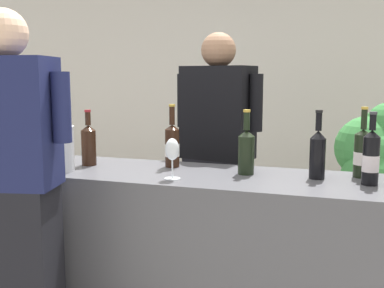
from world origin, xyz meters
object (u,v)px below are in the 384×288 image
Objects in this scene: wine_bottle_0 at (318,153)px; wine_bottle_2 at (362,153)px; ice_bucket at (54,148)px; wine_bottle_7 at (371,157)px; wine_glass at (172,151)px; wine_bottle_6 at (172,145)px; person_server at (218,170)px; potted_shrub at (373,160)px; wine_bottle_1 at (16,137)px; wine_bottle_3 at (27,139)px; person_guest at (13,208)px; wine_bottle_5 at (89,144)px; wine_bottle_4 at (246,150)px.

wine_bottle_2 reaches higher than wine_bottle_0.
ice_bucket is (-1.30, -0.24, -0.01)m from wine_bottle_0.
wine_bottle_7 is 1.55m from ice_bucket.
wine_bottle_6 is at bearing 110.43° from wine_glass.
wine_bottle_6 is 0.53m from person_server.
wine_bottle_6 is at bearing -106.10° from person_server.
wine_bottle_7 reaches higher than wine_bottle_0.
wine_bottle_1 is at bearing -150.45° from potted_shrub.
person_server is at bearing 26.12° from wine_bottle_3.
person_guest reaches higher than ice_bucket.
wine_bottle_2 is at bearing 5.40° from wine_bottle_5.
potted_shrub is at bearing 40.80° from wine_bottle_5.
wine_bottle_0 is 0.99× the size of wine_bottle_7.
wine_bottle_4 is 1.12m from person_guest.
wine_bottle_5 is 0.92× the size of wine_bottle_7.
wine_bottle_4 is at bearing -3.81° from wine_bottle_1.
person_guest reaches higher than potted_shrub.
wine_bottle_7 is (1.45, -0.02, 0.01)m from wine_bottle_5.
wine_bottle_7 is at bearing 10.51° from wine_glass.
person_guest is at bearing -94.64° from wine_bottle_5.
wine_bottle_2 is 1.45× the size of ice_bucket.
ice_bucket is 0.14× the size of person_guest.
wine_bottle_0 is 1.36m from potted_shrub.
wine_bottle_1 is at bearing 177.00° from wine_bottle_0.
wine_bottle_5 is 0.22m from ice_bucket.
wine_bottle_7 reaches higher than ice_bucket.
wine_glass is (0.56, -0.19, 0.02)m from wine_bottle_5.
person_guest reaches higher than wine_bottle_6.
wine_bottle_2 is 0.96m from person_server.
wine_bottle_2 is 0.20× the size of person_server.
wine_bottle_2 is at bearing 10.41° from wine_bottle_4.
wine_bottle_4 is 0.58m from wine_bottle_7.
wine_bottle_4 is 1.49m from potted_shrub.
wine_bottle_0 is 0.27× the size of potted_shrub.
wine_bottle_7 is 0.20× the size of person_guest.
wine_bottle_0 is at bearing 18.83° from wine_glass.
wine_bottle_1 is 0.94× the size of wine_bottle_3.
wine_bottle_5 is at bearing -6.61° from wine_bottle_3.
wine_bottle_4 is at bearing 33.67° from person_guest.
wine_bottle_1 is 1.01× the size of wine_bottle_5.
wine_bottle_0 is 0.34m from wine_bottle_4.
wine_bottle_0 is 0.69m from wine_glass.
wine_bottle_2 is at bearing 100.88° from wine_bottle_7.
wine_bottle_3 reaches higher than wine_bottle_1.
wine_bottle_6 is at bearing -1.90° from wine_bottle_1.
ice_bucket is at bearing -167.38° from wine_bottle_2.
potted_shrub is (0.68, 1.30, -0.23)m from wine_bottle_4.
wine_bottle_0 is at bearing -4.48° from wine_bottle_6.
wine_bottle_0 is at bearing 0.43° from wine_bottle_4.
wine_bottle_7 is at bearing -94.16° from potted_shrub.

